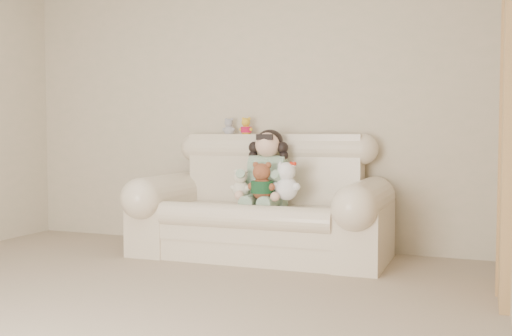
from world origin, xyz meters
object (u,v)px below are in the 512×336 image
at_px(sofa, 260,195).
at_px(cream_teddy, 241,181).
at_px(seated_child, 268,167).
at_px(white_cat, 287,177).
at_px(brown_teddy, 262,177).

relative_size(sofa, cream_teddy, 7.45).
distance_m(seated_child, cream_teddy, 0.28).
bearing_deg(white_cat, seated_child, 136.21).
distance_m(brown_teddy, white_cat, 0.20).
bearing_deg(seated_child, sofa, -118.94).
height_order(seated_child, cream_teddy, seated_child).
distance_m(sofa, brown_teddy, 0.24).
xyz_separation_m(white_cat, cream_teddy, (-0.39, -0.01, -0.04)).
height_order(seated_child, white_cat, seated_child).
relative_size(white_cat, cream_teddy, 1.31).
relative_size(sofa, white_cat, 5.69).
bearing_deg(seated_child, white_cat, -42.17).
bearing_deg(cream_teddy, sofa, 18.81).
distance_m(white_cat, cream_teddy, 0.40).
bearing_deg(brown_teddy, seated_child, 109.63).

